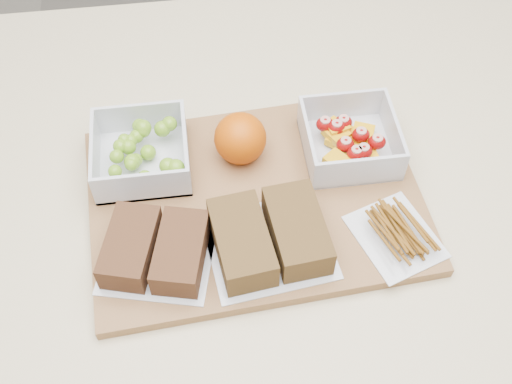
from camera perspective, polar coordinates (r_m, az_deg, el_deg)
counter at (r=1.22m, az=0.76°, el=-13.89°), size 1.20×0.90×0.90m
cutting_board at (r=0.82m, az=-0.05°, el=-0.75°), size 0.44×0.33×0.02m
grape_container at (r=0.85m, az=-10.01°, el=3.47°), size 0.12×0.12×0.05m
fruit_container at (r=0.86m, az=8.30°, el=4.52°), size 0.12×0.12×0.05m
orange at (r=0.83m, az=-1.41°, el=4.79°), size 0.07×0.07×0.07m
sandwich_bag_left at (r=0.76m, az=-8.91°, el=-5.11°), size 0.15×0.14×0.04m
sandwich_bag_center at (r=0.76m, az=1.22°, el=-4.00°), size 0.16×0.15×0.04m
pretzel_bag at (r=0.79m, az=12.42°, el=-3.48°), size 0.12×0.13×0.02m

